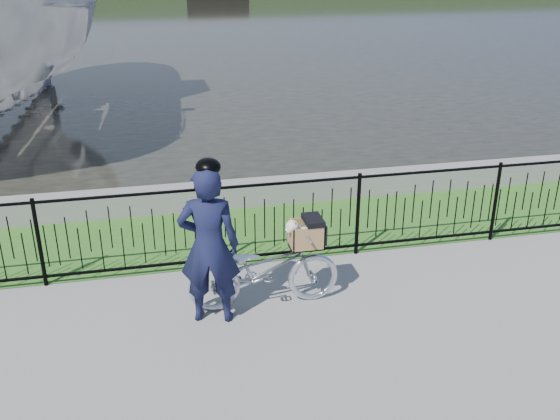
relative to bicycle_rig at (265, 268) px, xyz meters
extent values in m
plane|color=gray|center=(0.44, -0.60, -0.47)|extent=(120.00, 120.00, 0.00)
cube|color=#336820|center=(0.44, 2.00, -0.47)|extent=(60.00, 2.00, 0.01)
plane|color=#27261E|center=(0.44, 32.40, -0.47)|extent=(120.00, 120.00, 0.00)
cube|color=gray|center=(0.44, 3.00, -0.27)|extent=(60.00, 0.30, 0.40)
imported|color=silver|center=(-0.02, 0.00, -0.01)|extent=(1.74, 0.61, 0.91)
cube|color=black|center=(0.47, 0.00, 0.24)|extent=(0.38, 0.18, 0.02)
cube|color=#997346|center=(0.47, 0.00, 0.24)|extent=(0.37, 0.31, 0.01)
cube|color=#997346|center=(0.47, 0.15, 0.38)|extent=(0.37, 0.01, 0.28)
cube|color=#997346|center=(0.47, -0.15, 0.38)|extent=(0.37, 0.02, 0.28)
cube|color=#997346|center=(0.65, 0.00, 0.38)|extent=(0.02, 0.31, 0.28)
cube|color=#997346|center=(0.29, 0.00, 0.38)|extent=(0.02, 0.31, 0.28)
cube|color=black|center=(0.55, 0.00, 0.55)|extent=(0.20, 0.33, 0.06)
cube|color=black|center=(0.66, 0.00, 0.41)|extent=(0.02, 0.33, 0.23)
ellipsoid|color=silver|center=(0.45, 0.00, 0.37)|extent=(0.31, 0.22, 0.20)
sphere|color=silver|center=(0.31, -0.02, 0.50)|extent=(0.15, 0.15, 0.15)
sphere|color=silver|center=(0.26, -0.04, 0.47)|extent=(0.07, 0.07, 0.07)
sphere|color=black|center=(0.23, -0.05, 0.47)|extent=(0.02, 0.02, 0.02)
cone|color=#A87546|center=(0.31, 0.04, 0.56)|extent=(0.06, 0.08, 0.08)
cone|color=#A87546|center=(0.33, -0.06, 0.56)|extent=(0.06, 0.08, 0.08)
imported|color=#121533|center=(-0.64, -0.16, 0.43)|extent=(0.73, 0.56, 1.80)
ellipsoid|color=black|center=(-0.64, -0.16, 1.31)|extent=(0.26, 0.29, 0.18)
camera|label=1|loc=(-1.17, -6.14, 3.41)|focal=40.00mm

